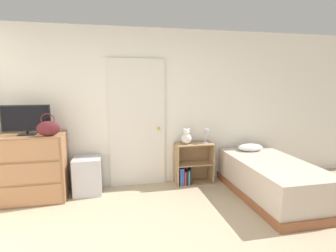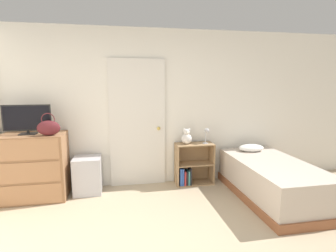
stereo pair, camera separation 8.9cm
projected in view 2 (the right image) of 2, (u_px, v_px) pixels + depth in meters
The scene contains 10 objects.
wall_back at pixel (137, 109), 4.28m from camera, with size 10.00×0.06×2.55m.
door_closed at pixel (137, 124), 4.27m from camera, with size 0.91×0.09×2.07m.
dresser at pixel (35, 167), 3.82m from camera, with size 0.87×0.54×0.97m.
tv at pixel (27, 119), 3.68m from camera, with size 0.64×0.16×0.42m.
handbag at pixel (49, 128), 3.62m from camera, with size 0.31×0.14×0.32m.
storage_bin at pixel (88, 175), 4.05m from camera, with size 0.41×0.40×0.56m.
bookshelf at pixel (191, 167), 4.42m from camera, with size 0.63×0.30×0.69m.
teddy_bear at pixel (187, 137), 4.31m from camera, with size 0.17×0.17×0.26m.
desk_lamp at pixel (206, 133), 4.32m from camera, with size 0.10×0.10×0.26m.
bed at pixel (272, 180), 3.87m from camera, with size 0.96×1.84×0.66m.
Camera 2 is at (-0.31, -1.98, 1.70)m, focal length 28.00 mm.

